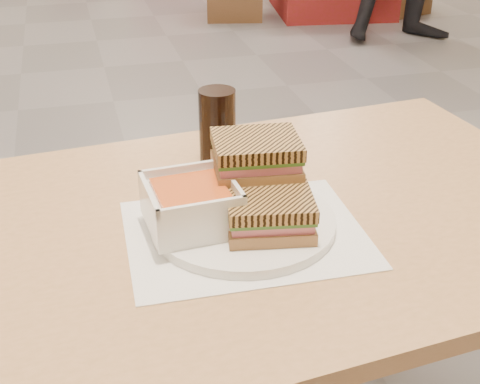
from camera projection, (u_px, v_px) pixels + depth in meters
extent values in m
cube|color=tan|center=(225.00, 228.00, 1.01)|extent=(1.26, 0.81, 0.03)
cylinder|color=tan|center=(397.00, 256.00, 1.61)|extent=(0.06, 0.06, 0.72)
cube|color=white|center=(245.00, 234.00, 0.97)|extent=(0.36, 0.28, 0.00)
cylinder|color=white|center=(243.00, 222.00, 0.98)|extent=(0.28, 0.28, 0.02)
cube|color=white|center=(191.00, 208.00, 0.95)|extent=(0.14, 0.14, 0.05)
cube|color=#D25F21|center=(191.00, 190.00, 0.94)|extent=(0.11, 0.11, 0.01)
cube|color=white|center=(231.00, 181.00, 0.95)|extent=(0.01, 0.13, 0.01)
cube|color=white|center=(149.00, 194.00, 0.92)|extent=(0.01, 0.13, 0.01)
cube|color=white|center=(180.00, 170.00, 0.99)|extent=(0.13, 0.01, 0.01)
cube|color=white|center=(202.00, 208.00, 0.88)|extent=(0.13, 0.01, 0.01)
cube|color=#A27149|center=(269.00, 224.00, 0.95)|extent=(0.14, 0.12, 0.02)
cube|color=#C96478|center=(269.00, 215.00, 0.94)|extent=(0.13, 0.11, 0.01)
cube|color=#386B23|center=(270.00, 209.00, 0.93)|extent=(0.14, 0.12, 0.01)
cube|color=olive|center=(270.00, 202.00, 0.93)|extent=(0.14, 0.12, 0.02)
cube|color=#A27149|center=(256.00, 167.00, 1.00)|extent=(0.14, 0.12, 0.02)
cube|color=#C96478|center=(256.00, 158.00, 0.99)|extent=(0.13, 0.11, 0.01)
cube|color=#386B23|center=(256.00, 152.00, 0.98)|extent=(0.14, 0.12, 0.01)
cube|color=olive|center=(256.00, 144.00, 0.98)|extent=(0.14, 0.12, 0.02)
cylinder|color=black|center=(217.00, 128.00, 1.15)|extent=(0.07, 0.07, 0.14)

